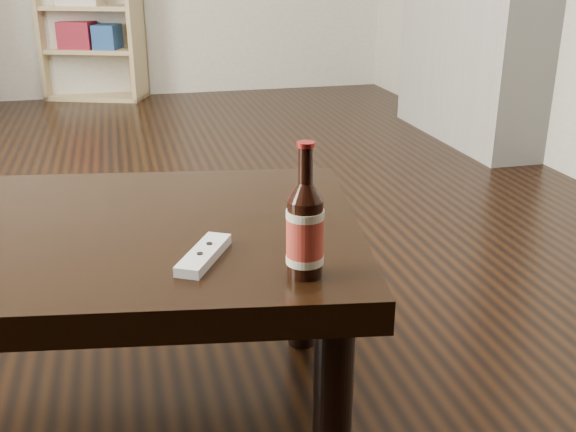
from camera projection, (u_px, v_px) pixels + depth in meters
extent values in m
cube|color=black|center=(12.00, 264.00, 2.34)|extent=(5.00, 6.00, 0.01)
cube|color=tan|center=(45.00, 7.00, 4.87)|extent=(0.14, 0.31, 1.31)
cube|color=tan|center=(135.00, 8.00, 4.80)|extent=(0.14, 0.31, 1.31)
cube|color=tan|center=(98.00, 96.00, 5.06)|extent=(0.77, 0.55, 0.03)
cube|color=tan|center=(97.00, 6.00, 4.97)|extent=(0.67, 0.28, 1.31)
cube|color=tan|center=(94.00, 50.00, 4.94)|extent=(0.71, 0.50, 0.03)
cube|color=tan|center=(89.00, 7.00, 4.83)|extent=(0.71, 0.50, 0.03)
cube|color=maroon|center=(78.00, 35.00, 4.89)|extent=(0.30, 0.27, 0.19)
cube|color=#1F468C|center=(107.00, 37.00, 4.87)|extent=(0.22, 0.25, 0.17)
cube|color=black|center=(53.00, 242.00, 1.39)|extent=(1.37, 0.94, 0.06)
cylinder|color=black|center=(333.00, 410.00, 1.26)|extent=(0.09, 0.09, 0.41)
cylinder|color=black|center=(302.00, 275.00, 1.79)|extent=(0.09, 0.09, 0.41)
cylinder|color=black|center=(305.00, 238.00, 1.15)|extent=(0.08, 0.08, 0.14)
cylinder|color=#9E2D22|center=(305.00, 237.00, 1.15)|extent=(0.08, 0.08, 0.09)
cylinder|color=beige|center=(305.00, 214.00, 1.14)|extent=(0.08, 0.08, 0.01)
cylinder|color=beige|center=(305.00, 259.00, 1.17)|extent=(0.08, 0.08, 0.01)
cone|color=black|center=(305.00, 192.00, 1.12)|extent=(0.08, 0.08, 0.03)
cylinder|color=black|center=(306.00, 165.00, 1.11)|extent=(0.03, 0.03, 0.06)
cylinder|color=maroon|center=(306.00, 144.00, 1.09)|extent=(0.04, 0.04, 0.01)
cube|color=silver|center=(204.00, 255.00, 1.23)|extent=(0.12, 0.17, 0.02)
cylinder|color=black|center=(209.00, 244.00, 1.26)|extent=(0.02, 0.02, 0.00)
cylinder|color=black|center=(200.00, 254.00, 1.21)|extent=(0.02, 0.02, 0.00)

